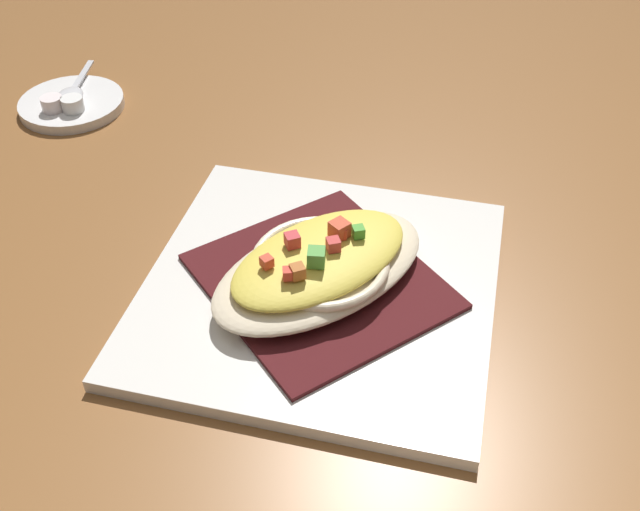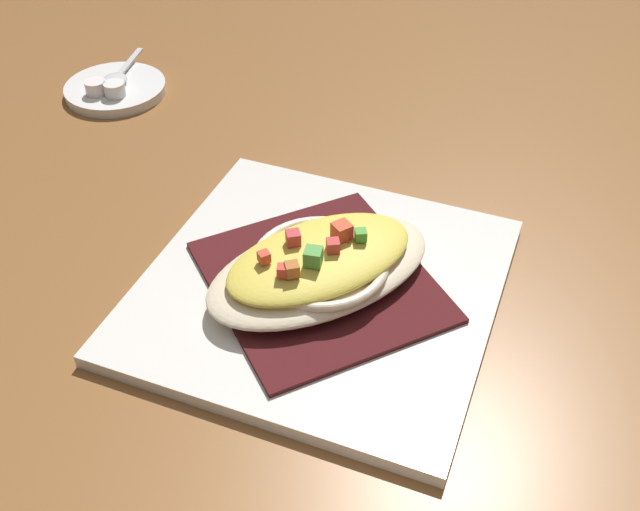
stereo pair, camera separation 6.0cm
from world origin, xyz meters
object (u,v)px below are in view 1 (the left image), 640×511
(square_plate, at_px, (320,288))
(gratin_dish, at_px, (320,264))
(creamer_saucer, at_px, (72,104))
(creamer_cup_1, at_px, (73,104))
(creamer_cup_0, at_px, (52,104))
(spoon, at_px, (71,94))

(square_plate, xyz_separation_m, gratin_dish, (0.00, -0.00, 0.03))
(creamer_saucer, bearing_deg, creamer_cup_1, -58.79)
(square_plate, distance_m, creamer_cup_0, 0.41)
(spoon, bearing_deg, creamer_saucer, -84.57)
(gratin_dish, distance_m, creamer_cup_1, 0.39)
(creamer_cup_0, distance_m, creamer_cup_1, 0.02)
(creamer_cup_0, bearing_deg, creamer_saucer, 69.64)
(gratin_dish, bearing_deg, creamer_cup_0, 145.27)
(gratin_dish, xyz_separation_m, spoon, (-0.33, 0.26, -0.02))
(gratin_dish, relative_size, creamer_cup_1, 9.22)
(square_plate, distance_m, creamer_cup_1, 0.39)
(creamer_saucer, bearing_deg, creamer_cup_0, -110.36)
(creamer_saucer, relative_size, creamer_cup_0, 4.90)
(spoon, relative_size, creamer_cup_0, 4.38)
(square_plate, bearing_deg, gratin_dish, -80.13)
(creamer_saucer, distance_m, creamer_cup_1, 0.03)
(square_plate, height_order, creamer_saucer, same)
(square_plate, xyz_separation_m, creamer_cup_0, (-0.34, 0.23, 0.01))
(creamer_saucer, xyz_separation_m, creamer_cup_0, (-0.01, -0.02, 0.01))
(square_plate, distance_m, creamer_saucer, 0.42)
(creamer_cup_0, bearing_deg, square_plate, -34.73)
(creamer_saucer, relative_size, creamer_cup_1, 4.90)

